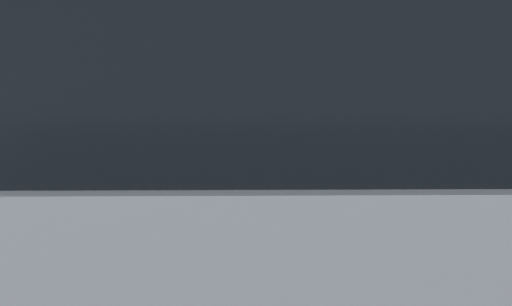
# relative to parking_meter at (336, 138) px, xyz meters

# --- Properties ---
(parking_meter) EXTENTS (0.18, 0.19, 1.39)m
(parking_meter) POSITION_rel_parking_meter_xyz_m (0.00, 0.00, 0.00)
(parking_meter) COLOR slate
(parking_meter) RESTS_ON sidewalk_curb
(pedestrian_at_meter) EXTENTS (0.62, 0.41, 1.60)m
(pedestrian_at_meter) POSITION_rel_parking_meter_xyz_m (-0.53, 0.02, -0.11)
(pedestrian_at_meter) COLOR black
(pedestrian_at_meter) RESTS_ON sidewalk_curb
(background_railing) EXTENTS (24.06, 0.06, 1.07)m
(background_railing) POSITION_rel_parking_meter_xyz_m (-0.30, 1.60, -0.24)
(background_railing) COLOR gray
(background_railing) RESTS_ON sidewalk_curb
(backdrop_wall) EXTENTS (32.00, 0.50, 3.50)m
(backdrop_wall) POSITION_rel_parking_meter_xyz_m (-0.30, 3.86, 0.62)
(backdrop_wall) COLOR #ADA38E
(backdrop_wall) RESTS_ON ground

